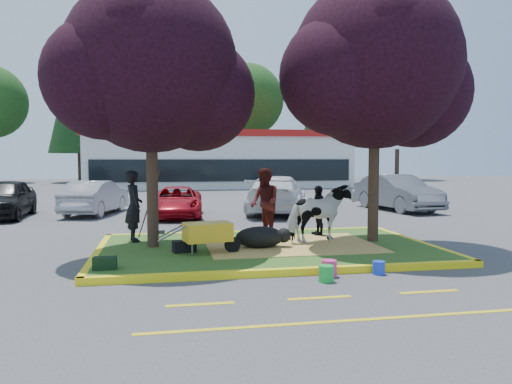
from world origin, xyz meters
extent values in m
plane|color=#424244|center=(0.00, 0.00, 0.00)|extent=(90.00, 90.00, 0.00)
cube|color=#2E551A|center=(0.00, 0.00, 0.07)|extent=(8.00, 5.00, 0.15)
cube|color=yellow|center=(0.00, -2.58, 0.07)|extent=(8.30, 0.16, 0.15)
cube|color=yellow|center=(0.00, 2.58, 0.07)|extent=(8.30, 0.16, 0.15)
cube|color=yellow|center=(-4.08, 0.00, 0.07)|extent=(0.16, 5.30, 0.15)
cube|color=yellow|center=(4.08, 0.00, 0.07)|extent=(0.16, 5.30, 0.15)
cube|color=tan|center=(0.60, 0.00, 0.15)|extent=(4.20, 3.00, 0.01)
cylinder|color=black|center=(-2.80, 0.40, 1.91)|extent=(0.28, 0.28, 3.53)
sphere|color=black|center=(-2.80, 0.40, 4.56)|extent=(4.20, 4.20, 4.20)
sphere|color=black|center=(-1.64, 0.60, 3.93)|extent=(2.86, 2.86, 2.86)
sphere|color=black|center=(-3.85, 0.10, 4.18)|extent=(2.86, 2.86, 2.86)
cylinder|color=black|center=(2.90, 0.20, 2.00)|extent=(0.28, 0.28, 3.70)
sphere|color=black|center=(2.90, 0.20, 4.77)|extent=(4.40, 4.40, 4.40)
sphere|color=black|center=(4.11, 0.40, 4.11)|extent=(2.99, 2.99, 2.99)
sphere|color=black|center=(1.80, -0.10, 4.37)|extent=(2.99, 2.99, 2.99)
cube|color=yellow|center=(-2.00, -4.20, 0.00)|extent=(1.10, 0.12, 0.01)
cube|color=yellow|center=(0.00, -4.20, 0.00)|extent=(1.10, 0.12, 0.01)
cube|color=yellow|center=(2.00, -4.20, 0.00)|extent=(1.10, 0.12, 0.01)
cube|color=yellow|center=(0.00, -5.40, 0.00)|extent=(6.00, 0.10, 0.01)
cube|color=silver|center=(2.00, 28.00, 2.00)|extent=(20.00, 8.00, 4.00)
cube|color=#A51611|center=(2.00, 28.00, 4.15)|extent=(20.40, 8.40, 0.50)
cube|color=black|center=(2.00, 23.95, 1.40)|extent=(19.00, 0.10, 1.60)
cylinder|color=black|center=(-10.00, 37.00, 1.96)|extent=(0.44, 0.44, 3.92)
cone|color=black|center=(-10.00, 37.00, 8.68)|extent=(5.60, 5.60, 11.90)
cylinder|color=black|center=(-2.00, 38.50, 1.54)|extent=(0.44, 0.44, 3.08)
sphere|color=#143811|center=(-2.00, 38.50, 6.82)|extent=(6.16, 6.16, 6.16)
cylinder|color=black|center=(6.00, 37.50, 1.82)|extent=(0.44, 0.44, 3.64)
sphere|color=#143811|center=(6.00, 37.50, 8.06)|extent=(7.28, 7.28, 7.28)
cylinder|color=black|center=(14.00, 38.00, 1.75)|extent=(0.44, 0.44, 3.50)
cone|color=black|center=(14.00, 38.00, 7.75)|extent=(5.00, 5.00, 10.62)
cylinder|color=black|center=(22.00, 37.00, 1.61)|extent=(0.44, 0.44, 3.22)
sphere|color=#143811|center=(22.00, 37.00, 7.13)|extent=(6.44, 6.44, 6.44)
imported|color=white|center=(1.45, 0.21, 0.91)|extent=(1.96, 1.39, 1.51)
ellipsoid|color=black|center=(-0.24, -0.26, 0.41)|extent=(1.33, 0.94, 0.53)
imported|color=black|center=(-3.30, 1.30, 1.08)|extent=(0.60, 0.77, 1.87)
imported|color=#401312|center=(0.22, 1.39, 1.11)|extent=(0.94, 1.08, 1.91)
imported|color=black|center=(1.77, 1.37, 0.86)|extent=(0.47, 0.87, 1.42)
cylinder|color=black|center=(-0.98, -0.76, 0.34)|extent=(0.38, 0.15, 0.38)
cylinder|color=slate|center=(-1.93, -0.99, 0.29)|extent=(0.04, 0.04, 0.27)
cylinder|color=slate|center=(-1.93, -0.53, 0.29)|extent=(0.04, 0.04, 0.27)
cube|color=gold|center=(-1.56, -0.76, 0.65)|extent=(1.15, 0.82, 0.42)
cylinder|color=slate|center=(-2.35, -0.99, 0.67)|extent=(0.68, 0.17, 0.35)
cylinder|color=slate|center=(-2.35, -0.53, 0.67)|extent=(0.68, 0.17, 0.35)
cube|color=black|center=(-2.08, -0.46, 0.28)|extent=(0.57, 0.39, 0.27)
cube|color=black|center=(-3.70, -1.98, 0.27)|extent=(0.46, 0.29, 0.24)
cylinder|color=green|center=(0.46, -3.17, 0.16)|extent=(0.36, 0.36, 0.31)
cylinder|color=#E8337D|center=(0.65, -2.80, 0.17)|extent=(0.34, 0.34, 0.33)
cylinder|color=blue|center=(1.70, -2.80, 0.13)|extent=(0.31, 0.31, 0.27)
imported|color=black|center=(-8.59, 8.72, 0.76)|extent=(1.93, 4.51, 1.52)
imported|color=#95969C|center=(-5.26, 9.34, 0.70)|extent=(2.46, 4.48, 1.40)
imported|color=#AB0E1A|center=(-1.99, 7.80, 0.60)|extent=(2.30, 4.43, 1.19)
imported|color=white|center=(2.19, 8.28, 0.79)|extent=(3.86, 5.88, 1.58)
imported|color=slate|center=(7.74, 8.46, 0.79)|extent=(2.32, 4.99, 1.58)
camera|label=1|loc=(-2.59, -12.06, 2.36)|focal=35.00mm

